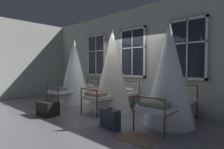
{
  "coord_description": "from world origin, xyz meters",
  "views": [
    {
      "loc": [
        4.12,
        -4.37,
        1.42
      ],
      "look_at": [
        0.01,
        -0.04,
        1.18
      ],
      "focal_mm": 29.78,
      "sensor_mm": 36.0,
      "label": 1
    }
  ],
  "objects_px": {
    "cot_first": "(74,72)",
    "cot_second": "(112,71)",
    "cot_third": "(169,75)",
    "suitcase_dark": "(110,118)",
    "travel_trunk": "(48,108)"
  },
  "relations": [
    {
      "from": "cot_third",
      "to": "travel_trunk",
      "type": "distance_m",
      "value": 3.57
    },
    {
      "from": "cot_first",
      "to": "suitcase_dark",
      "type": "relative_size",
      "value": 4.36
    },
    {
      "from": "cot_second",
      "to": "suitcase_dark",
      "type": "height_order",
      "value": "cot_second"
    },
    {
      "from": "cot_first",
      "to": "travel_trunk",
      "type": "relative_size",
      "value": 3.96
    },
    {
      "from": "cot_third",
      "to": "cot_first",
      "type": "bearing_deg",
      "value": 88.14
    },
    {
      "from": "cot_first",
      "to": "cot_third",
      "type": "bearing_deg",
      "value": -91.38
    },
    {
      "from": "cot_second",
      "to": "travel_trunk",
      "type": "xyz_separation_m",
      "value": [
        -0.97,
        -1.75,
        -1.09
      ]
    },
    {
      "from": "cot_third",
      "to": "suitcase_dark",
      "type": "relative_size",
      "value": 4.37
    },
    {
      "from": "suitcase_dark",
      "to": "cot_second",
      "type": "bearing_deg",
      "value": 139.15
    },
    {
      "from": "cot_third",
      "to": "suitcase_dark",
      "type": "bearing_deg",
      "value": 142.84
    },
    {
      "from": "cot_first",
      "to": "cot_third",
      "type": "height_order",
      "value": "cot_third"
    },
    {
      "from": "cot_third",
      "to": "travel_trunk",
      "type": "xyz_separation_m",
      "value": [
        -2.98,
        -1.66,
        -1.03
      ]
    },
    {
      "from": "cot_first",
      "to": "cot_second",
      "type": "distance_m",
      "value": 2.01
    },
    {
      "from": "cot_third",
      "to": "suitcase_dark",
      "type": "distance_m",
      "value": 1.8
    },
    {
      "from": "cot_first",
      "to": "travel_trunk",
      "type": "xyz_separation_m",
      "value": [
        1.04,
        -1.69,
        -1.03
      ]
    }
  ]
}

